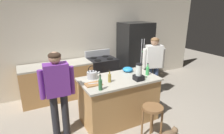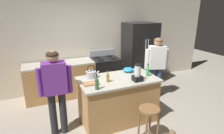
{
  "view_description": "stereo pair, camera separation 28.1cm",
  "coord_description": "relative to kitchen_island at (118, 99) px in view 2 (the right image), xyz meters",
  "views": [
    {
      "loc": [
        -1.7,
        -2.97,
        2.27
      ],
      "look_at": [
        0.0,
        0.3,
        1.08
      ],
      "focal_mm": 29.57,
      "sensor_mm": 36.0,
      "label": 1
    },
    {
      "loc": [
        -1.45,
        -3.09,
        2.27
      ],
      "look_at": [
        0.0,
        0.3,
        1.08
      ],
      "focal_mm": 29.57,
      "sensor_mm": 36.0,
      "label": 2
    }
  ],
  "objects": [
    {
      "name": "chef_knife",
      "position": [
        -0.55,
        -0.06,
        0.48
      ],
      "size": [
        0.22,
        0.08,
        0.01
      ],
      "primitive_type": "cube",
      "rotation": [
        0.0,
        0.0,
        -0.22
      ],
      "color": "#B7BABF",
      "rests_on": "cutting_board"
    },
    {
      "name": "tea_kettle",
      "position": [
        -0.48,
        0.24,
        0.54
      ],
      "size": [
        0.28,
        0.2,
        0.27
      ],
      "color": "#B7BABF",
      "rests_on": "kitchen_island"
    },
    {
      "name": "kitchen_island",
      "position": [
        0.0,
        0.0,
        0.0
      ],
      "size": [
        1.55,
        0.87,
        0.93
      ],
      "color": "#B7844C",
      "rests_on": "ground_plane"
    },
    {
      "name": "stove_range",
      "position": [
        0.32,
        1.52,
        0.01
      ],
      "size": [
        0.76,
        0.65,
        1.11
      ],
      "color": "black",
      "rests_on": "ground_plane"
    },
    {
      "name": "bottle_soda",
      "position": [
        0.62,
        -0.11,
        0.55
      ],
      "size": [
        0.07,
        0.07,
        0.26
      ],
      "color": "#3FB259",
      "rests_on": "kitchen_island"
    },
    {
      "name": "person_by_island_left",
      "position": [
        -1.2,
        0.02,
        0.5
      ],
      "size": [
        0.59,
        0.24,
        1.59
      ],
      "color": "#26262B",
      "rests_on": "ground_plane"
    },
    {
      "name": "bottle_olive_oil",
      "position": [
        -0.55,
        -0.32,
        0.56
      ],
      "size": [
        0.07,
        0.07,
        0.28
      ],
      "color": "#2D6638",
      "rests_on": "kitchen_island"
    },
    {
      "name": "bar_stool",
      "position": [
        0.21,
        -0.82,
        0.04
      ],
      "size": [
        0.36,
        0.36,
        0.65
      ],
      "color": "brown",
      "rests_on": "ground_plane"
    },
    {
      "name": "cutting_board",
      "position": [
        -0.57,
        -0.06,
        0.47
      ],
      "size": [
        0.3,
        0.2,
        0.02
      ],
      "primitive_type": "cube",
      "color": "#9E6B3D",
      "rests_on": "kitchen_island"
    },
    {
      "name": "ground_plane",
      "position": [
        0.0,
        0.0,
        -0.47
      ],
      "size": [
        14.0,
        14.0,
        0.0
      ],
      "primitive_type": "plane",
      "color": "#9E9384"
    },
    {
      "name": "back_counter_run",
      "position": [
        -0.8,
        1.55,
        -0.0
      ],
      "size": [
        2.0,
        0.64,
        0.93
      ],
      "color": "#B7844C",
      "rests_on": "ground_plane"
    },
    {
      "name": "bottle_vinegar",
      "position": [
        -0.25,
        -0.09,
        0.55
      ],
      "size": [
        0.06,
        0.06,
        0.24
      ],
      "color": "olive",
      "rests_on": "kitchen_island"
    },
    {
      "name": "mixing_bowl",
      "position": [
        0.37,
        0.26,
        0.51
      ],
      "size": [
        0.22,
        0.22,
        0.1
      ],
      "primitive_type": "ellipsoid",
      "color": "#268CD8",
      "rests_on": "kitchen_island"
    },
    {
      "name": "blender_appliance",
      "position": [
        0.29,
        -0.25,
        0.6
      ],
      "size": [
        0.17,
        0.17,
        0.33
      ],
      "color": "black",
      "rests_on": "kitchen_island"
    },
    {
      "name": "person_by_sink_right",
      "position": [
        1.32,
        0.55,
        0.48
      ],
      "size": [
        0.59,
        0.34,
        1.57
      ],
      "color": "#384C7A",
      "rests_on": "ground_plane"
    },
    {
      "name": "back_wall",
      "position": [
        0.0,
        1.95,
        0.88
      ],
      "size": [
        8.0,
        0.1,
        2.7
      ],
      "primitive_type": "cube",
      "color": "beige",
      "rests_on": "ground_plane"
    },
    {
      "name": "refrigerator",
      "position": [
        1.41,
        1.5,
        0.47
      ],
      "size": [
        0.9,
        0.73,
        1.86
      ],
      "color": "black",
      "rests_on": "ground_plane"
    }
  ]
}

